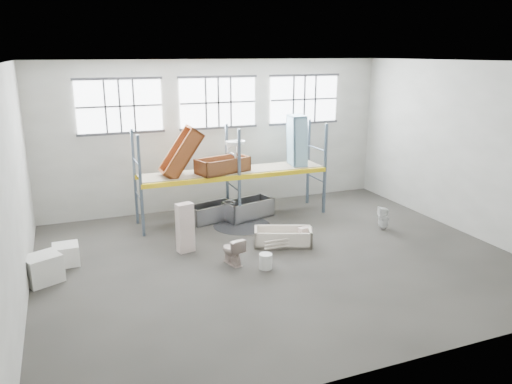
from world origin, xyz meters
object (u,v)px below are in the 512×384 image
bathtub_beige (283,237)px  rust_tub_flat (223,165)px  carton_near (43,269)px  blue_tub_upright (297,141)px  bucket (266,261)px  toilet_beige (232,251)px  cistern_tall (185,228)px  steel_tub_right (248,209)px  steel_tub_left (212,212)px  toilet_white (384,218)px

bathtub_beige → rust_tub_flat: size_ratio=0.96×
carton_near → bathtub_beige: bearing=0.4°
blue_tub_upright → bucket: size_ratio=4.39×
toilet_beige → carton_near: bearing=-22.4°
toilet_beige → cistern_tall: 1.57m
steel_tub_right → bucket: steel_tub_right is taller
steel_tub_right → blue_tub_upright: 2.75m
toilet_beige → carton_near: (-4.47, 0.66, -0.03)m
bathtub_beige → steel_tub_left: size_ratio=1.06×
bathtub_beige → carton_near: (-6.20, -0.05, 0.10)m
rust_tub_flat → bucket: bearing=-92.3°
bathtub_beige → steel_tub_right: steel_tub_right is taller
toilet_white → steel_tub_right: size_ratio=0.44×
toilet_beige → steel_tub_right: (1.67, 3.30, -0.06)m
toilet_white → bathtub_beige: bearing=-74.4°
rust_tub_flat → blue_tub_upright: 2.68m
steel_tub_left → carton_near: carton_near is taller
rust_tub_flat → blue_tub_upright: blue_tub_upright is taller
bathtub_beige → rust_tub_flat: rust_tub_flat is taller
steel_tub_right → carton_near: size_ratio=2.09×
bucket → blue_tub_upright: bearing=55.3°
bathtub_beige → blue_tub_upright: size_ratio=0.94×
bathtub_beige → toilet_beige: bearing=-136.1°
bathtub_beige → carton_near: 6.20m
cistern_tall → rust_tub_flat: bearing=37.7°
bathtub_beige → cistern_tall: bearing=-169.8°
rust_tub_flat → bucket: rust_tub_flat is taller
blue_tub_upright → carton_near: bearing=-160.7°
rust_tub_flat → carton_near: 6.11m
steel_tub_left → rust_tub_flat: size_ratio=0.91×
bathtub_beige → blue_tub_upright: 3.87m
cistern_tall → carton_near: cistern_tall is taller
toilet_beige → carton_near: 4.52m
toilet_white → blue_tub_upright: bearing=-133.2°
bucket → toilet_beige: bearing=139.8°
bathtub_beige → steel_tub_left: bearing=136.2°
cistern_tall → carton_near: 3.62m
cistern_tall → steel_tub_left: size_ratio=0.91×
toilet_white → carton_near: bearing=-74.5°
blue_tub_upright → carton_near: blue_tub_upright is taller
bucket → toilet_white: bearing=16.5°
toilet_white → rust_tub_flat: rust_tub_flat is taller
carton_near → bucket: bearing=-13.5°
steel_tub_left → steel_tub_right: (1.19, -0.15, 0.02)m
cistern_tall → steel_tub_right: bearing=26.5°
toilet_white → rust_tub_flat: size_ratio=0.43×
bathtub_beige → toilet_beige: toilet_beige is taller
toilet_beige → steel_tub_right: toilet_beige is taller
cistern_tall → carton_near: bearing=177.2°
rust_tub_flat → carton_near: bearing=-153.4°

